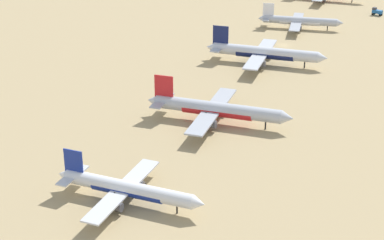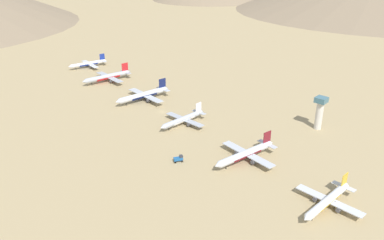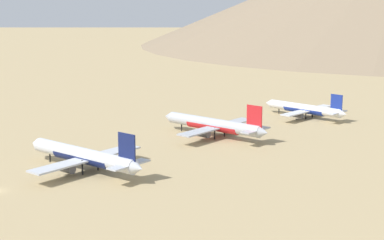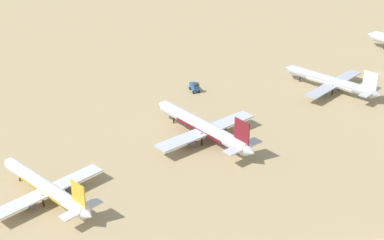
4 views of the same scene
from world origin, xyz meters
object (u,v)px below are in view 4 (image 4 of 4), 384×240
parked_jet_5 (46,187)px  parked_jet_4 (204,127)px  service_truck (195,86)px  parked_jet_3 (332,82)px

parked_jet_5 → parked_jet_4: bearing=-100.5°
parked_jet_5 → service_truck: (17.33, -81.25, -1.86)m
parked_jet_3 → parked_jet_5: bearing=79.4°
parked_jet_4 → service_truck: 38.74m
parked_jet_4 → parked_jet_5: bearing=79.5°
parked_jet_4 → parked_jet_5: size_ratio=1.13×
service_truck → parked_jet_4: bearing=135.0°
parked_jet_3 → parked_jet_5: (21.57, 115.27, -0.03)m
parked_jet_4 → service_truck: parked_jet_4 is taller
parked_jet_3 → parked_jet_4: parked_jet_4 is taller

